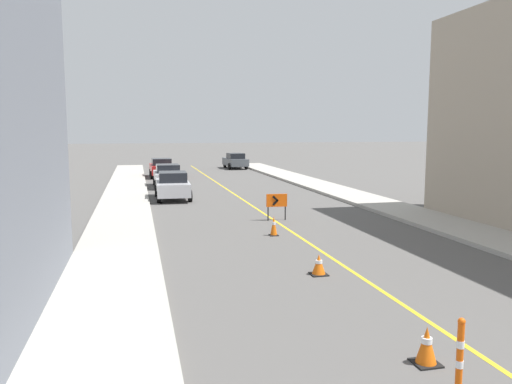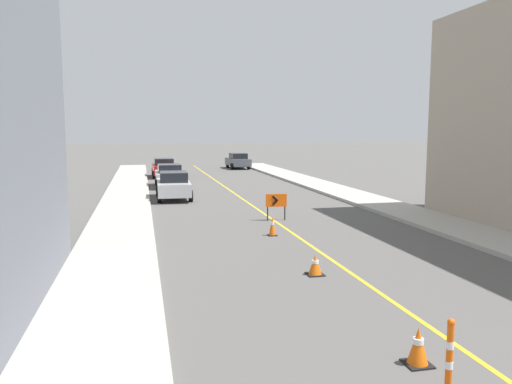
% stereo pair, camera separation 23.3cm
% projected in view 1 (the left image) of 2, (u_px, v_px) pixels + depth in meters
% --- Properties ---
extents(lane_stripe, '(0.12, 57.07, 0.01)m').
position_uv_depth(lane_stripe, '(246.00, 202.00, 27.71)').
color(lane_stripe, gold).
rests_on(lane_stripe, ground_plane).
extents(sidewalk_left, '(2.63, 57.07, 0.17)m').
position_uv_depth(sidewalk_left, '(124.00, 204.00, 26.19)').
color(sidewalk_left, '#ADA89E').
rests_on(sidewalk_left, ground_plane).
extents(sidewalk_right, '(2.63, 57.07, 0.17)m').
position_uv_depth(sidewalk_right, '(355.00, 196.00, 29.22)').
color(sidewalk_right, '#ADA89E').
rests_on(sidewalk_right, ground_plane).
extents(traffic_cone_second, '(0.44, 0.44, 0.66)m').
position_uv_depth(traffic_cone_second, '(426.00, 346.00, 8.50)').
color(traffic_cone_second, black).
rests_on(traffic_cone_second, ground_plane).
extents(traffic_cone_third, '(0.46, 0.46, 0.58)m').
position_uv_depth(traffic_cone_third, '(319.00, 265.00, 13.75)').
color(traffic_cone_third, black).
rests_on(traffic_cone_third, ground_plane).
extents(traffic_cone_fourth, '(0.33, 0.33, 0.74)m').
position_uv_depth(traffic_cone_fourth, '(274.00, 226.00, 18.83)').
color(traffic_cone_fourth, black).
rests_on(traffic_cone_fourth, ground_plane).
extents(delineator_post_front, '(0.32, 0.32, 1.26)m').
position_uv_depth(delineator_post_front, '(459.00, 364.00, 7.37)').
color(delineator_post_front, black).
rests_on(delineator_post_front, ground_plane).
extents(arrow_barricade_primary, '(0.93, 0.12, 1.18)m').
position_uv_depth(arrow_barricade_primary, '(277.00, 202.00, 21.92)').
color(arrow_barricade_primary, '#EF560C').
rests_on(arrow_barricade_primary, ground_plane).
extents(parked_car_curb_near, '(1.95, 4.35, 1.59)m').
position_uv_depth(parked_car_curb_near, '(173.00, 185.00, 28.62)').
color(parked_car_curb_near, '#B7B7BC').
rests_on(parked_car_curb_near, ground_plane).
extents(parked_car_curb_mid, '(1.93, 4.31, 1.59)m').
position_uv_depth(parked_car_curb_mid, '(168.00, 175.00, 34.76)').
color(parked_car_curb_mid, '#B7B7BC').
rests_on(parked_car_curb_mid, ground_plane).
extents(parked_car_curb_far, '(1.94, 4.34, 1.59)m').
position_uv_depth(parked_car_curb_far, '(161.00, 168.00, 41.83)').
color(parked_car_curb_far, maroon).
rests_on(parked_car_curb_far, ground_plane).
extents(parked_car_opposite_side, '(2.01, 4.38, 1.59)m').
position_uv_depth(parked_car_opposite_side, '(235.00, 161.00, 51.11)').
color(parked_car_opposite_side, '#474C51').
rests_on(parked_car_opposite_side, ground_plane).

